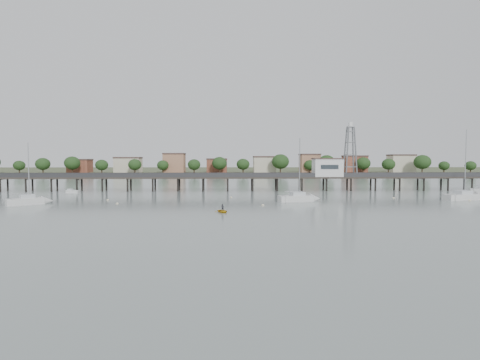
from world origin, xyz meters
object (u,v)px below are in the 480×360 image
object	(u,v)px
pier	(240,177)
sailboat_c	(304,198)
white_tender	(72,192)
yellow_dinghy	(223,212)
sailboat_a	(34,201)
sailboat_d	(469,197)
lattice_tower	(350,152)

from	to	relation	value
pier	sailboat_c	distance (m)	31.75
white_tender	sailboat_c	bearing A→B (deg)	-15.79
white_tender	yellow_dinghy	size ratio (longest dim) A/B	1.17
sailboat_a	yellow_dinghy	world-z (taller)	sailboat_a
sailboat_c	sailboat_d	bearing A→B (deg)	-11.84
pier	white_tender	xyz separation A→B (m)	(-44.75, -6.29, -3.40)
white_tender	yellow_dinghy	distance (m)	56.74
pier	yellow_dinghy	xyz separation A→B (m)	(-4.30, -46.08, -3.79)
pier	sailboat_a	xyz separation A→B (m)	(-42.13, -32.85, -3.15)
sailboat_c	white_tender	world-z (taller)	sailboat_c
sailboat_a	white_tender	xyz separation A→B (m)	(-2.62, 26.57, -0.25)
white_tender	yellow_dinghy	bearing A→B (deg)	-38.84
sailboat_c	sailboat_a	size ratio (longest dim) A/B	1.10
pier	sailboat_d	xyz separation A→B (m)	(50.22, -26.32, -3.17)
sailboat_c	sailboat_d	size ratio (longest dim) A/B	0.86
sailboat_d	sailboat_c	bearing A→B (deg)	165.07
sailboat_c	yellow_dinghy	world-z (taller)	sailboat_c
sailboat_c	sailboat_a	distance (m)	55.00
pier	sailboat_a	distance (m)	53.52
sailboat_a	sailboat_d	bearing A→B (deg)	-34.88
pier	sailboat_d	distance (m)	56.79
pier	sailboat_a	size ratio (longest dim) A/B	11.63
sailboat_c	sailboat_d	xyz separation A→B (m)	(37.50, 2.59, -0.01)
pier	white_tender	distance (m)	45.32
pier	sailboat_a	bearing A→B (deg)	-142.05
lattice_tower	sailboat_a	size ratio (longest dim) A/B	1.20
lattice_tower	sailboat_d	bearing A→B (deg)	-54.57
sailboat_a	yellow_dinghy	bearing A→B (deg)	-58.21
sailboat_d	yellow_dinghy	distance (m)	58.00
sailboat_c	pier	bearing A→B (deg)	97.96
pier	sailboat_d	world-z (taller)	sailboat_d
lattice_tower	sailboat_d	xyz separation A→B (m)	(18.72, -26.32, -10.47)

